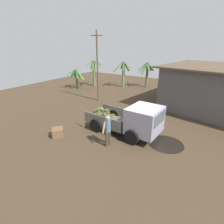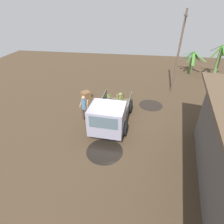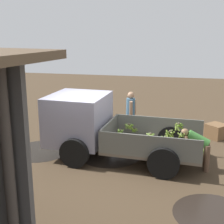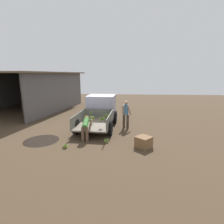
# 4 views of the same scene
# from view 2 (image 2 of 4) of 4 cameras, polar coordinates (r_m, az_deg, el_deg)

# --- Properties ---
(ground) EXTENTS (36.00, 36.00, 0.00)m
(ground) POSITION_cam_2_polar(r_m,az_deg,el_deg) (10.69, 1.09, -5.64)
(ground) COLOR #453524
(mud_patch_0) EXTENTS (1.91, 1.91, 0.01)m
(mud_patch_0) POSITION_cam_2_polar(r_m,az_deg,el_deg) (9.31, -2.42, -12.62)
(mud_patch_0) COLOR black
(mud_patch_0) RESTS_ON ground
(mud_patch_1) EXTENTS (1.89, 1.89, 0.01)m
(mud_patch_1) POSITION_cam_2_polar(r_m,az_deg,el_deg) (11.06, -0.80, -4.17)
(mud_patch_1) COLOR #2C251E
(mud_patch_1) RESTS_ON ground
(mud_patch_2) EXTENTS (1.76, 1.76, 0.01)m
(mud_patch_2) POSITION_cam_2_polar(r_m,az_deg,el_deg) (13.44, 12.54, 2.18)
(mud_patch_2) COLOR black
(mud_patch_2) RESTS_ON ground
(cargo_truck) EXTENTS (4.69, 2.38, 1.90)m
(cargo_truck) POSITION_cam_2_polar(r_m,az_deg,el_deg) (9.99, -1.03, -1.47)
(cargo_truck) COLOR #64584A
(cargo_truck) RESTS_ON ground
(utility_pole) EXTENTS (1.23, 0.14, 6.24)m
(utility_pole) POSITION_cam_2_polar(r_m,az_deg,el_deg) (14.98, 20.85, 17.45)
(utility_pole) COLOR brown
(utility_pole) RESTS_ON ground
(banana_palm_0) EXTENTS (2.23, 2.07, 3.18)m
(banana_palm_0) POSITION_cam_2_polar(r_m,az_deg,el_deg) (20.59, 31.31, 13.98)
(banana_palm_0) COLOR #5D783E
(banana_palm_0) RESTS_ON ground
(banana_palm_3) EXTENTS (2.58, 2.16, 2.26)m
(banana_palm_3) POSITION_cam_2_polar(r_m,az_deg,el_deg) (20.94, 24.63, 14.71)
(banana_palm_3) COLOR #5E743F
(banana_palm_3) RESTS_ON ground
(person_foreground_visitor) EXTENTS (0.33, 0.67, 1.73)m
(person_foreground_visitor) POSITION_cam_2_polar(r_m,az_deg,el_deg) (11.17, -9.06, 1.66)
(person_foreground_visitor) COLOR #47382A
(person_foreground_visitor) RESTS_ON ground
(person_worker_loading) EXTENTS (0.81, 0.64, 1.17)m
(person_worker_loading) POSITION_cam_2_polar(r_m,az_deg,el_deg) (12.84, 2.86, 5.10)
(person_worker_loading) COLOR brown
(person_worker_loading) RESTS_ON ground
(banana_bunch_on_ground_0) EXTENTS (0.24, 0.24, 0.18)m
(banana_bunch_on_ground_0) POSITION_cam_2_polar(r_m,az_deg,el_deg) (14.05, 6.26, 4.64)
(banana_bunch_on_ground_0) COLOR brown
(banana_bunch_on_ground_0) RESTS_ON ground
(banana_bunch_on_ground_1) EXTENTS (0.28, 0.28, 0.21)m
(banana_bunch_on_ground_1) POSITION_cam_2_polar(r_m,az_deg,el_deg) (13.53, -1.70, 3.79)
(banana_bunch_on_ground_1) COLOR #47402E
(banana_bunch_on_ground_1) RESTS_ON ground
(wooden_crate_0) EXTENTS (0.88, 0.88, 0.52)m
(wooden_crate_0) POSITION_cam_2_polar(r_m,az_deg,el_deg) (14.25, -8.50, 5.61)
(wooden_crate_0) COLOR brown
(wooden_crate_0) RESTS_ON ground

